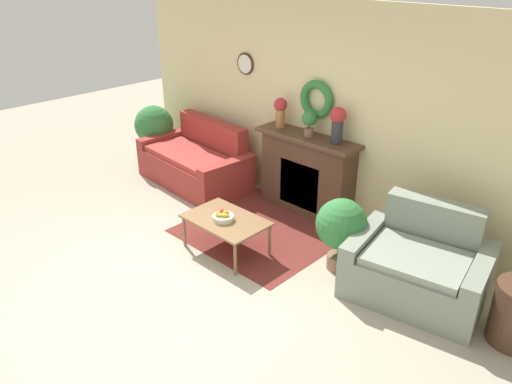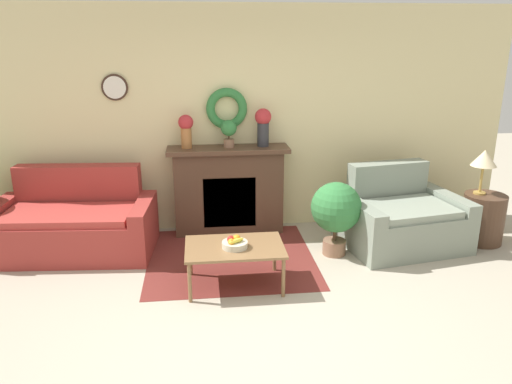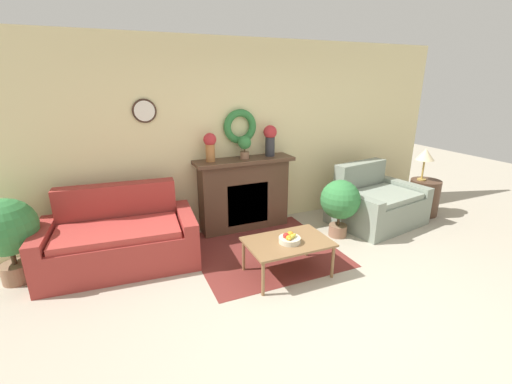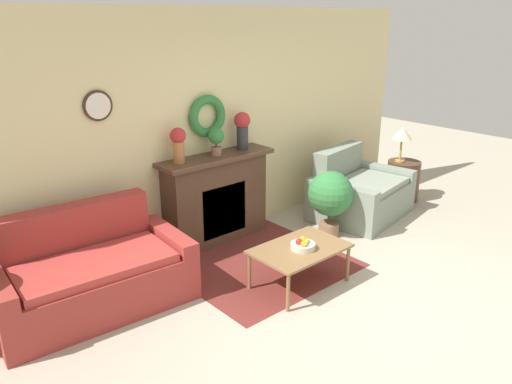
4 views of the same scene
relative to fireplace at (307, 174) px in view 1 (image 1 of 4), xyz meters
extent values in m
plane|color=#ADA38E|center=(0.11, -2.33, -0.54)|extent=(16.00, 16.00, 0.00)
cube|color=maroon|center=(-0.04, -0.79, -0.54)|extent=(1.80, 1.73, 0.01)
cube|color=beige|center=(0.11, 0.21, 0.81)|extent=(6.80, 0.06, 2.70)
cylinder|color=#382319|center=(-1.28, 0.16, 1.23)|extent=(0.30, 0.02, 0.30)
cylinder|color=white|center=(-1.28, 0.15, 1.23)|extent=(0.26, 0.01, 0.26)
torus|color=#337A3D|center=(0.00, 0.12, 0.97)|extent=(0.49, 0.10, 0.49)
cube|color=#4C3323|center=(0.00, 0.01, -0.03)|extent=(1.30, 0.34, 1.02)
cube|color=black|center=(0.00, -0.15, -0.11)|extent=(0.63, 0.02, 0.61)
cube|color=orange|center=(0.00, -0.16, -0.19)|extent=(0.50, 0.01, 0.34)
cube|color=#4C3323|center=(0.00, -0.03, 0.51)|extent=(1.44, 0.41, 0.05)
cube|color=#9E332D|center=(-1.78, -0.55, -0.32)|extent=(1.46, 0.83, 0.44)
cube|color=#9E332D|center=(-1.74, -0.09, -0.08)|extent=(1.42, 0.31, 0.92)
cube|color=#9E332D|center=(-2.56, -0.39, -0.25)|extent=(0.24, 0.94, 0.58)
cube|color=#9E332D|center=(-0.98, -0.51, -0.25)|extent=(0.24, 0.94, 0.58)
cube|color=#AD3832|center=(-1.78, -0.55, -0.06)|extent=(1.40, 0.77, 0.08)
cube|color=gray|center=(1.97, -0.78, -0.32)|extent=(1.09, 0.93, 0.44)
cube|color=gray|center=(1.89, -0.29, -0.09)|extent=(0.99, 0.38, 0.90)
cube|color=gray|center=(1.39, -0.77, -0.25)|extent=(0.34, 1.00, 0.58)
cube|color=gray|center=(2.52, -0.57, -0.25)|extent=(0.34, 1.00, 0.58)
cube|color=gray|center=(1.97, -0.78, -0.06)|extent=(1.04, 0.86, 0.08)
cube|color=olive|center=(-0.04, -1.43, -0.14)|extent=(0.94, 0.63, 0.03)
cylinder|color=olive|center=(-0.47, -1.70, -0.34)|extent=(0.04, 0.04, 0.39)
cylinder|color=olive|center=(0.40, -1.70, -0.34)|extent=(0.04, 0.04, 0.39)
cylinder|color=olive|center=(-0.47, -1.15, -0.34)|extent=(0.04, 0.04, 0.39)
cylinder|color=olive|center=(0.40, -1.15, -0.34)|extent=(0.04, 0.04, 0.39)
cylinder|color=beige|center=(-0.03, -1.46, -0.09)|extent=(0.25, 0.25, 0.06)
sphere|color=#B2231E|center=(-0.07, -1.45, -0.04)|extent=(0.07, 0.07, 0.07)
sphere|color=orange|center=(-0.07, -1.51, -0.05)|extent=(0.06, 0.06, 0.06)
sphere|color=orange|center=(-0.02, -1.44, -0.04)|extent=(0.08, 0.08, 0.08)
ellipsoid|color=yellow|center=(-0.02, -1.49, -0.04)|extent=(0.16, 0.12, 0.04)
cylinder|color=#AD6B38|center=(-0.49, 0.01, 0.65)|extent=(0.13, 0.13, 0.24)
sphere|color=#B72D33|center=(-0.49, 0.01, 0.83)|extent=(0.18, 0.18, 0.18)
cylinder|color=#2D2D33|center=(0.42, 0.01, 0.67)|extent=(0.14, 0.14, 0.28)
sphere|color=#B72D33|center=(0.42, 0.01, 0.88)|extent=(0.20, 0.20, 0.20)
cylinder|color=#8E664C|center=(0.01, -0.01, 0.58)|extent=(0.12, 0.12, 0.10)
cylinder|color=#4C3823|center=(0.01, -0.01, 0.65)|extent=(0.02, 0.02, 0.05)
sphere|color=#337A3D|center=(0.01, -0.01, 0.76)|extent=(0.19, 0.19, 0.19)
cylinder|color=#8E664C|center=(-2.87, -0.35, -0.43)|extent=(0.31, 0.31, 0.21)
cylinder|color=#4C3823|center=(-2.87, -0.35, -0.24)|extent=(0.05, 0.05, 0.17)
sphere|color=#337A3D|center=(-2.87, -0.35, 0.11)|extent=(0.62, 0.62, 0.62)
cylinder|color=#8E664C|center=(1.12, -0.82, -0.46)|extent=(0.26, 0.26, 0.17)
cylinder|color=#4C3823|center=(1.12, -0.82, -0.30)|extent=(0.04, 0.04, 0.15)
sphere|color=#337A3D|center=(1.12, -0.82, 0.01)|extent=(0.55, 0.55, 0.55)
camera|label=1|loc=(3.67, -4.79, 2.61)|focal=35.00mm
camera|label=2|loc=(-0.33, -5.81, 1.81)|focal=35.00mm
camera|label=3|loc=(-1.76, -4.47, 1.61)|focal=24.00mm
camera|label=4|loc=(-3.33, -4.51, 2.06)|focal=35.00mm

